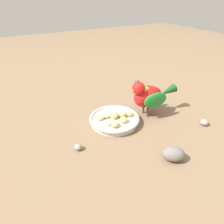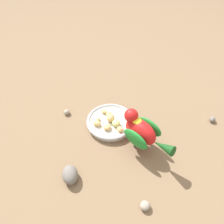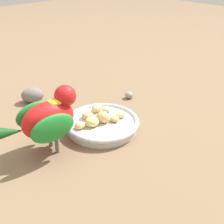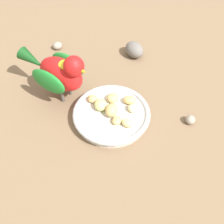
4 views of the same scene
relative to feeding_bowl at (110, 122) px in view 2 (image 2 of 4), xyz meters
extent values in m
plane|color=#7A6047|center=(-0.03, -0.03, -0.01)|extent=(4.00, 4.00, 0.00)
cylinder|color=beige|center=(0.00, 0.00, 0.00)|extent=(0.18, 0.18, 0.02)
torus|color=#B7BABF|center=(0.00, 0.00, 0.01)|extent=(0.19, 0.19, 0.01)
ellipsoid|color=tan|center=(0.00, 0.00, 0.02)|extent=(0.04, 0.04, 0.03)
ellipsoid|color=tan|center=(-0.02, 0.02, 0.01)|extent=(0.02, 0.03, 0.01)
ellipsoid|color=tan|center=(0.02, -0.04, 0.02)|extent=(0.03, 0.03, 0.02)
ellipsoid|color=#C6D17A|center=(0.03, 0.00, 0.02)|extent=(0.05, 0.05, 0.02)
ellipsoid|color=tan|center=(0.06, -0.01, 0.01)|extent=(0.03, 0.02, 0.02)
ellipsoid|color=#E5C67F|center=(-0.05, 0.02, 0.01)|extent=(0.03, 0.02, 0.02)
ellipsoid|color=beige|center=(-0.04, -0.03, 0.01)|extent=(0.03, 0.03, 0.02)
ellipsoid|color=tan|center=(-0.03, -0.05, 0.02)|extent=(0.04, 0.03, 0.02)
cylinder|color=#59544C|center=(0.14, -0.02, 0.00)|extent=(0.01, 0.01, 0.04)
cylinder|color=#59544C|center=(0.14, 0.01, 0.00)|extent=(0.01, 0.01, 0.04)
ellipsoid|color=red|center=(0.14, -0.01, 0.07)|extent=(0.13, 0.08, 0.08)
ellipsoid|color=#1E7F2D|center=(0.15, -0.05, 0.07)|extent=(0.10, 0.03, 0.06)
ellipsoid|color=#1E7F2D|center=(0.16, 0.03, 0.07)|extent=(0.10, 0.03, 0.06)
cone|color=#144719|center=(0.24, -0.02, 0.07)|extent=(0.08, 0.04, 0.05)
sphere|color=red|center=(0.10, -0.01, 0.11)|extent=(0.05, 0.05, 0.05)
cone|color=orange|center=(0.08, 0.00, 0.11)|extent=(0.02, 0.02, 0.02)
ellipsoid|color=yellow|center=(0.12, -0.01, 0.10)|extent=(0.04, 0.03, 0.01)
ellipsoid|color=slate|center=(0.06, -0.26, 0.01)|extent=(0.08, 0.08, 0.04)
ellipsoid|color=gray|center=(-0.18, -0.08, 0.00)|extent=(0.03, 0.03, 0.02)
ellipsoid|color=gray|center=(0.29, -0.18, 0.00)|extent=(0.04, 0.04, 0.02)
ellipsoid|color=slate|center=(0.30, 0.29, 0.00)|extent=(0.03, 0.03, 0.02)
camera|label=1|loc=(-0.33, -0.57, 0.43)|focal=33.22mm
camera|label=2|loc=(0.36, -0.41, 0.61)|focal=32.73mm
camera|label=3|loc=(0.40, 0.48, 0.38)|focal=45.89mm
camera|label=4|loc=(-0.19, 0.36, 0.49)|focal=41.15mm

